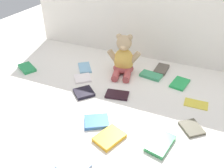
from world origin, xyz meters
TOP-DOWN VIEW (x-y plane):
  - ground_plane at (0.00, 0.00)m, footprint 3.20×3.20m
  - backdrop_drape at (0.00, 0.47)m, footprint 1.71×0.03m
  - teddy_bear at (-0.07, 0.19)m, footprint 0.21×0.20m
  - book_case_0 at (-0.27, 0.02)m, footprint 0.13×0.14m
  - book_case_1 at (-0.66, -0.02)m, footprint 0.16×0.13m
  - book_case_2 at (-0.02, -0.29)m, footprint 0.14×0.13m
  - book_case_3 at (-0.32, 0.14)m, footprint 0.14×0.15m
  - book_case_4 at (0.11, 0.21)m, footprint 0.14×0.09m
  - book_case_5 at (-0.01, -0.06)m, footprint 0.13×0.10m
  - book_case_6 at (0.40, -0.16)m, footprint 0.13×0.13m
  - book_case_7 at (0.39, 0.04)m, footprint 0.12×0.07m
  - book_case_8 at (0.15, 0.31)m, footprint 0.08×0.13m
  - book_case_9 at (0.29, -0.31)m, footprint 0.11×0.15m
  - book_case_10 at (0.08, -0.36)m, footprint 0.13×0.15m
  - book_case_11 at (0.28, 0.19)m, footprint 0.11×0.14m
  - book_case_12 at (0.01, -0.54)m, footprint 0.13×0.13m
  - book_case_13 at (-0.18, -0.11)m, footprint 0.14×0.14m

SIDE VIEW (x-z plane):
  - ground_plane at x=0.00m, z-range 0.00..0.00m
  - book_case_7 at x=0.39m, z-range 0.00..0.01m
  - book_case_12 at x=0.01m, z-range 0.00..0.01m
  - book_case_0 at x=-0.27m, z-range 0.00..0.01m
  - book_case_3 at x=-0.32m, z-range 0.00..0.01m
  - book_case_11 at x=0.28m, z-range 0.00..0.01m
  - book_case_6 at x=0.40m, z-range 0.00..0.01m
  - book_case_5 at x=-0.01m, z-range 0.00..0.01m
  - book_case_2 at x=-0.02m, z-range 0.00..0.02m
  - book_case_1 at x=-0.66m, z-range 0.00..0.02m
  - book_case_4 at x=0.11m, z-range 0.00..0.02m
  - book_case_13 at x=-0.18m, z-range 0.00..0.02m
  - book_case_10 at x=0.08m, z-range 0.00..0.02m
  - book_case_8 at x=0.15m, z-range 0.00..0.02m
  - book_case_9 at x=0.29m, z-range 0.00..0.02m
  - teddy_bear at x=-0.07m, z-range -0.03..0.22m
  - backdrop_drape at x=0.00m, z-range 0.00..0.72m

